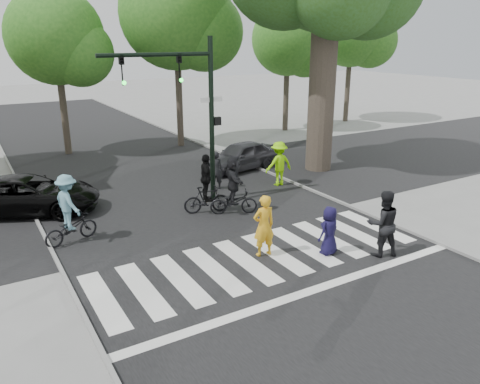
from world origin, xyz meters
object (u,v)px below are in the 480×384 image
at_px(pedestrian_woman, 264,226).
at_px(cyclist_left, 69,214).
at_px(cyclist_right, 234,188).
at_px(car_grey, 241,156).
at_px(pedestrian_child, 329,231).
at_px(traffic_signal, 190,98).
at_px(car_suv, 28,195).
at_px(pedestrian_adult, 383,223).
at_px(cyclist_mid, 206,189).

bearing_deg(pedestrian_woman, cyclist_left, -35.39).
distance_m(cyclist_right, car_grey, 5.87).
bearing_deg(pedestrian_child, traffic_signal, -86.69).
xyz_separation_m(cyclist_right, car_suv, (-6.16, 3.81, -0.27)).
distance_m(pedestrian_adult, cyclist_right, 5.38).
bearing_deg(car_suv, cyclist_mid, -96.17).
relative_size(traffic_signal, cyclist_right, 2.85).
bearing_deg(cyclist_mid, car_suv, 149.14).
bearing_deg(pedestrian_child, pedestrian_woman, -38.12).
relative_size(pedestrian_woman, pedestrian_child, 1.26).
relative_size(traffic_signal, car_grey, 1.55).
xyz_separation_m(traffic_signal, pedestrian_adult, (2.67, -6.82, -2.93)).
distance_m(pedestrian_woman, pedestrian_child, 1.88).
relative_size(pedestrian_adult, car_suv, 0.40).
distance_m(pedestrian_child, cyclist_left, 7.70).
distance_m(traffic_signal, pedestrian_woman, 5.93).
xyz_separation_m(pedestrian_child, cyclist_mid, (-1.48, 4.78, 0.16)).
xyz_separation_m(traffic_signal, car_suv, (-5.44, 2.01, -3.23)).
height_order(pedestrian_woman, car_suv, pedestrian_woman).
bearing_deg(cyclist_mid, cyclist_left, -178.10).
bearing_deg(pedestrian_adult, pedestrian_child, -11.72).
bearing_deg(car_suv, pedestrian_adult, -112.77).
relative_size(cyclist_left, cyclist_mid, 1.00).
bearing_deg(cyclist_left, pedestrian_woman, -39.78).
relative_size(traffic_signal, car_suv, 1.25).
xyz_separation_m(pedestrian_adult, cyclist_right, (-1.95, 5.02, -0.03)).
relative_size(pedestrian_child, car_suv, 0.30).
distance_m(pedestrian_child, cyclist_mid, 5.01).
relative_size(cyclist_right, car_grey, 0.54).
distance_m(pedestrian_child, cyclist_right, 4.26).
xyz_separation_m(pedestrian_child, cyclist_left, (-6.15, 4.63, 0.21)).
distance_m(pedestrian_adult, car_suv, 11.99).
bearing_deg(pedestrian_woman, traffic_signal, -88.07).
bearing_deg(cyclist_mid, cyclist_right, -37.56).
height_order(traffic_signal, pedestrian_adult, traffic_signal).
bearing_deg(cyclist_right, pedestrian_adult, -68.81).
height_order(cyclist_mid, car_grey, cyclist_mid).
distance_m(cyclist_left, car_suv, 3.46).
bearing_deg(cyclist_left, car_grey, 27.24).
height_order(pedestrian_child, cyclist_mid, cyclist_mid).
height_order(pedestrian_adult, car_grey, pedestrian_adult).
xyz_separation_m(cyclist_mid, cyclist_right, (0.77, -0.59, 0.07)).
relative_size(cyclist_left, car_grey, 0.55).
height_order(pedestrian_woman, pedestrian_child, pedestrian_woman).
height_order(pedestrian_child, car_suv, pedestrian_child).
bearing_deg(car_grey, cyclist_left, -73.82).
distance_m(cyclist_mid, car_grey, 5.88).
bearing_deg(car_grey, pedestrian_adult, -18.40).
xyz_separation_m(cyclist_left, car_grey, (8.67, 4.46, -0.26)).
relative_size(cyclist_mid, cyclist_right, 1.01).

